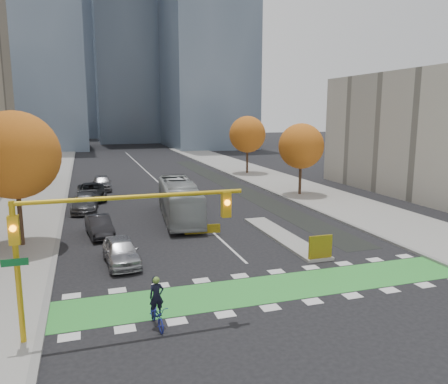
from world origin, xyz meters
TOP-DOWN VIEW (x-y plane):
  - ground at (0.00, 0.00)m, footprint 300.00×300.00m
  - sidewalk_west at (-13.50, 20.00)m, footprint 7.00×120.00m
  - sidewalk_east at (13.50, 20.00)m, footprint 7.00×120.00m
  - curb_west at (-10.00, 20.00)m, footprint 0.30×120.00m
  - curb_east at (10.00, 20.00)m, footprint 0.30×120.00m
  - bike_crossing at (0.00, 1.50)m, footprint 20.00×3.00m
  - centre_line at (0.00, 40.00)m, footprint 0.15×70.00m
  - bike_lane_paint at (7.50, 30.00)m, footprint 2.50×50.00m
  - median_island at (4.00, 9.00)m, footprint 1.60×10.00m
  - hazard_board at (4.00, 4.20)m, footprint 1.40×0.12m
  - tower_ne at (20.00, 85.00)m, footprint 18.00×24.00m
  - tower_far at (-4.00, 140.00)m, footprint 26.00×26.00m
  - tree_west at (-12.00, 12.00)m, footprint 5.20×5.20m
  - tree_east_near at (12.00, 22.00)m, footprint 4.40×4.40m
  - tree_east_far at (12.50, 38.00)m, footprint 4.80×4.80m
  - traffic_signal_west at (-7.93, -0.51)m, footprint 8.53×0.56m
  - cyclist at (-5.79, -0.58)m, footprint 0.79×1.80m
  - bus at (-1.37, 16.07)m, footprint 3.45×10.66m
  - parked_car_a at (-6.50, 7.06)m, footprint 1.99×4.36m
  - parked_car_b at (-7.42, 13.05)m, footprint 1.89×4.20m
  - parked_car_c at (-8.29, 21.08)m, footprint 2.41×5.10m
  - parked_car_d at (-7.67, 26.08)m, footprint 2.62×5.53m
  - parked_car_e at (-6.50, 31.08)m, footprint 1.87×4.63m

SIDE VIEW (x-z plane):
  - ground at x=0.00m, z-range 0.00..0.00m
  - centre_line at x=0.00m, z-range 0.00..0.01m
  - bike_lane_paint at x=7.50m, z-range 0.00..0.01m
  - bike_crossing at x=0.00m, z-range 0.00..0.01m
  - sidewalk_west at x=-13.50m, z-range 0.00..0.15m
  - sidewalk_east at x=13.50m, z-range 0.00..0.15m
  - curb_west at x=-10.00m, z-range -0.01..0.15m
  - curb_east at x=10.00m, z-range -0.01..0.15m
  - median_island at x=4.00m, z-range 0.00..0.16m
  - parked_car_b at x=-7.42m, z-range 0.00..1.34m
  - cyclist at x=-5.79m, z-range -0.34..1.68m
  - parked_car_c at x=-8.29m, z-range 0.00..1.44m
  - parked_car_a at x=-6.50m, z-range 0.00..1.45m
  - parked_car_d at x=-7.67m, z-range 0.00..1.52m
  - parked_car_e at x=-6.50m, z-range 0.00..1.58m
  - hazard_board at x=4.00m, z-range 0.15..1.45m
  - bus at x=-1.37m, z-range 0.00..2.92m
  - traffic_signal_west at x=-7.93m, z-range 1.43..6.63m
  - tree_east_near at x=12.00m, z-range 1.33..8.40m
  - tree_east_far at x=12.50m, z-range 1.42..9.07m
  - tree_west at x=-12.00m, z-range 1.50..9.73m
  - tower_ne at x=20.00m, z-range 0.00..60.00m
  - tower_far at x=-4.00m, z-range 0.00..80.00m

